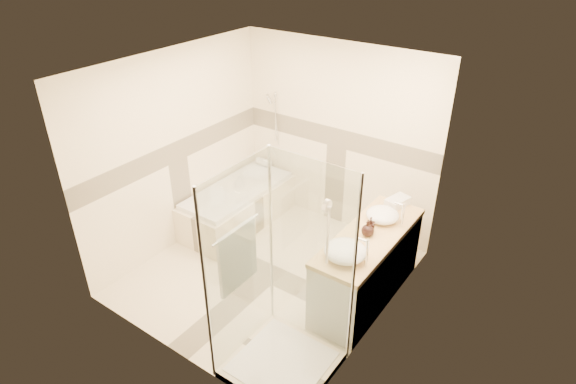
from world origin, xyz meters
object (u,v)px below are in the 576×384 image
Objects in this scene: vanity at (367,266)px; shower_enclosure at (276,318)px; bathtub at (238,204)px; vessel_sink_near at (383,215)px; amenity_bottle_a at (370,225)px; amenity_bottle_b at (368,228)px; vessel_sink_far at (345,251)px.

vanity is 0.79× the size of shower_enclosure.
bathtub is 0.83× the size of shower_enclosure.
vessel_sink_near is at bearing -0.80° from bathtub.
vessel_sink_near is at bearing 90.00° from amenity_bottle_a.
vessel_sink_near is (2.13, -0.03, 0.61)m from bathtub.
amenity_bottle_b is at bearing -120.92° from vanity.
amenity_bottle_b is (0.00, -0.06, -0.01)m from amenity_bottle_a.
amenity_bottle_a is at bearing 90.00° from amenity_bottle_b.
bathtub is at bearing 169.80° from amenity_bottle_b.
bathtub is at bearing 158.03° from vessel_sink_far.
bathtub is 1.05× the size of vanity.
vanity is 0.52m from amenity_bottle_a.
bathtub is at bearing 171.32° from amenity_bottle_a.
amenity_bottle_a is (-0.02, 0.02, 0.52)m from vanity.
amenity_bottle_b is (0.00, 0.48, 0.00)m from vessel_sink_far.
bathtub is 2.22m from vessel_sink_near.
vessel_sink_far is at bearing -92.25° from vanity.
vanity is 9.38× the size of amenity_bottle_b.
vessel_sink_far is 2.42× the size of amenity_bottle_b.
vessel_sink_near is (0.27, 1.59, 0.42)m from shower_enclosure.
vanity is at bearing -86.43° from vessel_sink_near.
shower_enclosure reaches higher than amenity_bottle_b.
vanity is at bearing -51.31° from amenity_bottle_a.
vanity is (2.15, -0.35, 0.12)m from bathtub.
bathtub is 2.25m from amenity_bottle_a.
bathtub is 9.84× the size of amenity_bottle_b.
shower_enclosure reaches higher than vanity.
vessel_sink_far reaches higher than vessel_sink_near.
vessel_sink_far is at bearing -21.97° from bathtub.
vanity is 4.50× the size of vessel_sink_near.
amenity_bottle_b is (2.13, -0.38, 0.63)m from bathtub.
amenity_bottle_a reaches higher than vessel_sink_far.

